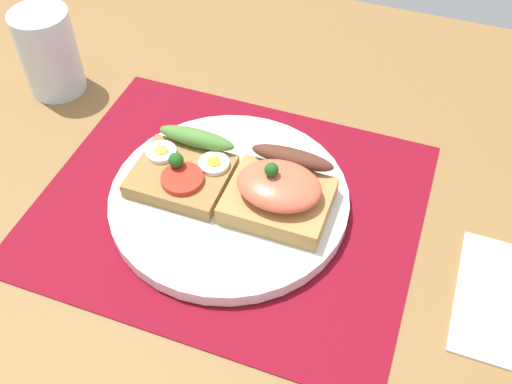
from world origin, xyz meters
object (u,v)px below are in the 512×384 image
(plate, at_px, (229,199))
(sandwich_egg_tomato, at_px, (183,170))
(sandwich_salmon, at_px, (280,190))
(drinking_glass, at_px, (49,52))

(plate, distance_m, sandwich_egg_tomato, 0.06)
(plate, height_order, sandwich_egg_tomato, sandwich_egg_tomato)
(sandwich_egg_tomato, bearing_deg, plate, -5.59)
(sandwich_egg_tomato, relative_size, sandwich_salmon, 0.95)
(plate, relative_size, drinking_glass, 2.34)
(sandwich_salmon, height_order, drinking_glass, drinking_glass)
(sandwich_egg_tomato, xyz_separation_m, sandwich_salmon, (0.11, -0.00, 0.01))
(sandwich_egg_tomato, height_order, drinking_glass, drinking_glass)
(sandwich_salmon, distance_m, drinking_glass, 0.35)
(plate, relative_size, sandwich_salmon, 2.41)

